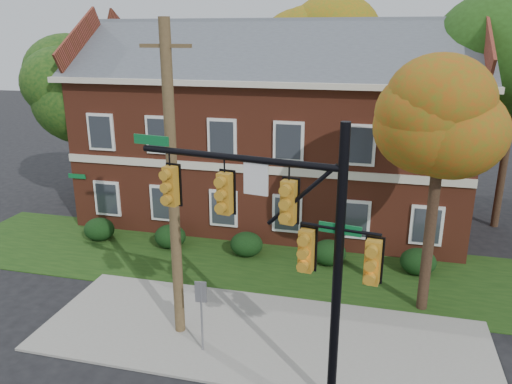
% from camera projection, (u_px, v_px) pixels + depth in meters
% --- Properties ---
extents(ground, '(120.00, 120.00, 0.00)m').
position_uv_depth(ground, '(253.00, 356.00, 14.74)').
color(ground, black).
rests_on(ground, ground).
extents(sidewalk, '(14.00, 5.00, 0.08)m').
position_uv_depth(sidewalk, '(261.00, 336.00, 15.65)').
color(sidewalk, gray).
rests_on(sidewalk, ground).
extents(grass_strip, '(30.00, 6.00, 0.04)m').
position_uv_depth(grass_strip, '(290.00, 267.00, 20.28)').
color(grass_strip, '#193811').
rests_on(grass_strip, ground).
extents(apartment_building, '(18.80, 8.80, 9.74)m').
position_uv_depth(apartment_building, '(273.00, 120.00, 24.74)').
color(apartment_building, brown).
rests_on(apartment_building, ground).
extents(hedge_far_left, '(1.40, 1.26, 1.05)m').
position_uv_depth(hedge_far_left, '(99.00, 229.00, 22.85)').
color(hedge_far_left, black).
rests_on(hedge_far_left, ground).
extents(hedge_left, '(1.40, 1.26, 1.05)m').
position_uv_depth(hedge_left, '(170.00, 236.00, 22.04)').
color(hedge_left, black).
rests_on(hedge_left, ground).
extents(hedge_center, '(1.40, 1.26, 1.05)m').
position_uv_depth(hedge_center, '(247.00, 244.00, 21.23)').
color(hedge_center, black).
rests_on(hedge_center, ground).
extents(hedge_right, '(1.40, 1.26, 1.05)m').
position_uv_depth(hedge_right, '(329.00, 253.00, 20.42)').
color(hedge_right, black).
rests_on(hedge_right, ground).
extents(hedge_far_right, '(1.40, 1.26, 1.05)m').
position_uv_depth(hedge_far_right, '(418.00, 262.00, 19.62)').
color(hedge_far_right, black).
rests_on(hedge_far_right, ground).
extents(tree_near_right, '(4.50, 4.25, 8.58)m').
position_uv_depth(tree_near_right, '(451.00, 117.00, 15.08)').
color(tree_near_right, black).
rests_on(tree_near_right, ground).
extents(tree_left_rear, '(5.40, 5.10, 8.88)m').
position_uv_depth(tree_left_rear, '(83.00, 83.00, 25.44)').
color(tree_left_rear, black).
rests_on(tree_left_rear, ground).
extents(tree_far_rear, '(6.84, 6.46, 11.52)m').
position_uv_depth(tree_far_rear, '(322.00, 38.00, 30.50)').
color(tree_far_rear, black).
rests_on(tree_far_rear, ground).
extents(traffic_signal, '(6.48, 1.28, 7.31)m').
position_uv_depth(traffic_signal, '(286.00, 233.00, 11.91)').
color(traffic_signal, gray).
rests_on(traffic_signal, ground).
extents(utility_pole, '(1.48, 0.32, 9.52)m').
position_uv_depth(utility_pole, '(173.00, 187.00, 14.46)').
color(utility_pole, brown).
rests_on(utility_pole, ground).
extents(sign_post, '(0.34, 0.09, 2.34)m').
position_uv_depth(sign_post, '(201.00, 305.00, 14.44)').
color(sign_post, slate).
rests_on(sign_post, ground).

